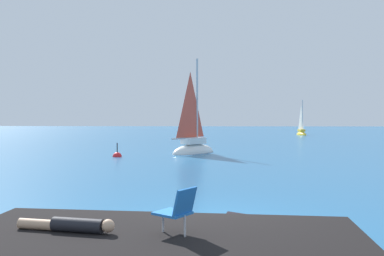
{
  "coord_description": "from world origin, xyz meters",
  "views": [
    {
      "loc": [
        -0.14,
        -9.79,
        2.58
      ],
      "look_at": [
        -1.0,
        13.56,
        1.81
      ],
      "focal_mm": 38.27,
      "sensor_mm": 36.0,
      "label": 1
    }
  ],
  "objects": [
    {
      "name": "sailboat_far",
      "position": [
        11.72,
        41.99,
        0.26
      ],
      "size": [
        1.21,
        2.64,
        4.8
      ],
      "rotation": [
        0.0,
        0.0,
        4.85
      ],
      "color": "yellow",
      "rests_on": "ground"
    },
    {
      "name": "beach_chair",
      "position": [
        -0.61,
        -3.15,
        1.04
      ],
      "size": [
        0.76,
        0.73,
        0.8
      ],
      "rotation": [
        0.0,
        0.0,
        2.53
      ],
      "color": "blue",
      "rests_on": "shore_ledge"
    },
    {
      "name": "ground_plane",
      "position": [
        0.0,
        0.0,
        0.0
      ],
      "size": [
        160.0,
        160.0,
        0.0
      ],
      "primitive_type": "plane",
      "color": "#236093"
    },
    {
      "name": "person_sunbather",
      "position": [
        -2.44,
        -3.02,
        0.71
      ],
      "size": [
        1.75,
        0.5,
        0.25
      ],
      "rotation": [
        0.0,
        0.0,
        2.96
      ],
      "color": "black",
      "rests_on": "shore_ledge"
    },
    {
      "name": "sailboat_near",
      "position": [
        -1.06,
        17.32,
        0.38
      ],
      "size": [
        3.39,
        3.51,
        6.93
      ],
      "rotation": [
        0.0,
        0.0,
        0.82
      ],
      "color": "white",
      "rests_on": "ground"
    },
    {
      "name": "marker_buoy",
      "position": [
        -5.61,
        14.85,
        0.01
      ],
      "size": [
        0.56,
        0.56,
        1.13
      ],
      "color": "red",
      "rests_on": "ground"
    },
    {
      "name": "boulder_inland",
      "position": [
        0.11,
        -1.16,
        0.0
      ],
      "size": [
        1.22,
        0.95,
        0.86
      ],
      "primitive_type": "cube",
      "rotation": [
        0.09,
        -0.16,
        3.14
      ],
      "color": "black",
      "rests_on": "ground"
    },
    {
      "name": "boulder_seaward",
      "position": [
        0.94,
        -1.5,
        0.0
      ],
      "size": [
        1.77,
        1.51,
        1.13
      ],
      "primitive_type": "cube",
      "rotation": [
        0.11,
        -0.11,
        2.99
      ],
      "color": "black",
      "rests_on": "ground"
    }
  ]
}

